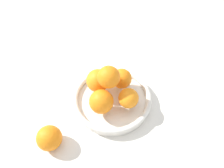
% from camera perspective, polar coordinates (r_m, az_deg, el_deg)
% --- Properties ---
extents(ground_plane, '(4.00, 4.00, 0.00)m').
position_cam_1_polar(ground_plane, '(0.77, 0.00, -4.81)').
color(ground_plane, silver).
extents(fruit_bowl, '(0.27, 0.27, 0.04)m').
position_cam_1_polar(fruit_bowl, '(0.76, 0.00, -3.98)').
color(fruit_bowl, silver).
rests_on(fruit_bowl, ground_plane).
extents(orange_pile, '(0.19, 0.19, 0.13)m').
position_cam_1_polar(orange_pile, '(0.70, -0.70, -0.85)').
color(orange_pile, orange).
rests_on(orange_pile, fruit_bowl).
extents(stray_orange, '(0.08, 0.08, 0.08)m').
position_cam_1_polar(stray_orange, '(0.69, -16.07, -13.41)').
color(stray_orange, orange).
rests_on(stray_orange, ground_plane).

